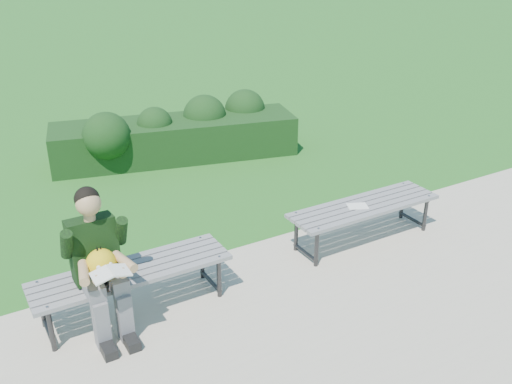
{
  "coord_description": "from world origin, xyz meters",
  "views": [
    {
      "loc": [
        -2.73,
        -4.88,
        3.24
      ],
      "look_at": [
        -0.05,
        -0.29,
        0.81
      ],
      "focal_mm": 40.0,
      "sensor_mm": 36.0,
      "label": 1
    }
  ],
  "objects_px": {
    "hedge": "(178,133)",
    "paper_sheet": "(357,206)",
    "bench_left": "(132,274)",
    "bench_right": "(364,209)",
    "seated_boy": "(98,259)"
  },
  "relations": [
    {
      "from": "hedge",
      "to": "paper_sheet",
      "type": "height_order",
      "value": "hedge"
    },
    {
      "from": "bench_left",
      "to": "seated_boy",
      "type": "relative_size",
      "value": 1.37
    },
    {
      "from": "hedge",
      "to": "bench_left",
      "type": "relative_size",
      "value": 2.12
    },
    {
      "from": "seated_boy",
      "to": "hedge",
      "type": "bearing_deg",
      "value": 58.17
    },
    {
      "from": "seated_boy",
      "to": "paper_sheet",
      "type": "height_order",
      "value": "seated_boy"
    },
    {
      "from": "hedge",
      "to": "paper_sheet",
      "type": "bearing_deg",
      "value": -79.94
    },
    {
      "from": "bench_right",
      "to": "seated_boy",
      "type": "relative_size",
      "value": 1.37
    },
    {
      "from": "hedge",
      "to": "bench_left",
      "type": "xyz_separation_m",
      "value": [
        -1.96,
        -3.54,
        0.02
      ]
    },
    {
      "from": "bench_right",
      "to": "paper_sheet",
      "type": "height_order",
      "value": "bench_right"
    },
    {
      "from": "bench_right",
      "to": "seated_boy",
      "type": "distance_m",
      "value": 3.0
    },
    {
      "from": "bench_left",
      "to": "bench_right",
      "type": "height_order",
      "value": "same"
    },
    {
      "from": "bench_right",
      "to": "seated_boy",
      "type": "height_order",
      "value": "seated_boy"
    },
    {
      "from": "bench_right",
      "to": "seated_boy",
      "type": "xyz_separation_m",
      "value": [
        -2.99,
        -0.08,
        0.3
      ]
    },
    {
      "from": "bench_left",
      "to": "bench_right",
      "type": "bearing_deg",
      "value": -0.42
    },
    {
      "from": "bench_left",
      "to": "paper_sheet",
      "type": "distance_m",
      "value": 2.59
    }
  ]
}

